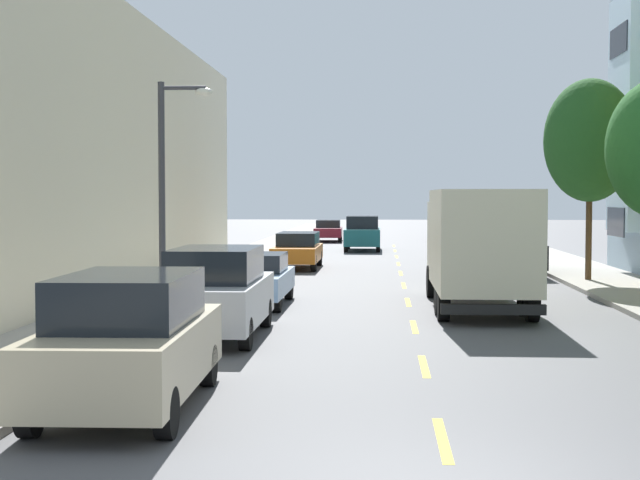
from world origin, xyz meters
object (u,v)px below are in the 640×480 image
at_px(parked_sedan_burgundy, 328,230).
at_px(delivery_box_truck, 478,241).
at_px(street_tree_third, 590,141).
at_px(parked_suv_silver, 216,292).
at_px(parked_suv_black, 513,249).
at_px(parked_sedan_sky, 255,278).
at_px(parked_suv_champagne, 129,340).
at_px(parked_wagon_forest, 489,244).
at_px(street_lamp, 169,178).
at_px(parked_pickup_navy, 458,228).
at_px(moving_teal_sedan, 363,233).
at_px(parked_wagon_orange, 298,249).

bearing_deg(parked_sedan_burgundy, delivery_box_truck, -80.67).
bearing_deg(street_tree_third, parked_sedan_burgundy, 110.02).
distance_m(delivery_box_truck, parked_suv_silver, 8.10).
distance_m(street_tree_third, parked_suv_black, 5.77).
distance_m(parked_sedan_sky, parked_suv_champagne, 12.65).
bearing_deg(parked_wagon_forest, parked_sedan_sky, -114.85).
xyz_separation_m(parked_sedan_sky, parked_suv_silver, (-0.02, -5.97, 0.24)).
height_order(street_lamp, parked_wagon_forest, street_lamp).
relative_size(parked_pickup_navy, parked_suv_silver, 1.11).
relative_size(delivery_box_truck, parked_sedan_burgundy, 1.63).
bearing_deg(parked_suv_black, parked_sedan_burgundy, 108.51).
distance_m(parked_suv_black, moving_teal_sedan, 16.54).
distance_m(delivery_box_truck, moving_teal_sedan, 27.04).
distance_m(parked_pickup_navy, moving_teal_sedan, 13.77).
xyz_separation_m(parked_wagon_orange, parked_suv_champagne, (-0.08, -25.86, 0.18)).
bearing_deg(parked_suv_silver, street_lamp, 121.01).
relative_size(street_lamp, parked_suv_champagne, 1.17).
xyz_separation_m(parked_sedan_sky, moving_teal_sedan, (2.47, 26.08, 0.24)).
bearing_deg(parked_suv_black, delivery_box_truck, -102.41).
xyz_separation_m(parked_sedan_burgundy, parked_suv_silver, (0.01, -42.41, 0.24)).
xyz_separation_m(parked_wagon_orange, parked_suv_silver, (-0.03, -19.19, 0.18)).
relative_size(parked_suv_silver, parked_suv_champagne, 0.99).
bearing_deg(parked_sedan_burgundy, parked_sedan_sky, -89.95).
relative_size(parked_sedan_sky, parked_suv_silver, 0.94).
bearing_deg(parked_pickup_navy, street_lamp, -104.04).
bearing_deg(moving_teal_sedan, street_tree_third, -66.66).
relative_size(parked_pickup_navy, parked_suv_champagne, 1.10).
height_order(parked_sedan_burgundy, parked_wagon_forest, parked_wagon_forest).
bearing_deg(street_tree_third, parked_wagon_orange, 150.07).
xyz_separation_m(street_lamp, parked_suv_silver, (1.63, -2.71, -2.50)).
distance_m(parked_sedan_burgundy, parked_suv_black, 27.13).
bearing_deg(parked_sedan_burgundy, parked_suv_champagne, -90.06).
bearing_deg(parked_wagon_orange, parked_sedan_burgundy, 90.09).
relative_size(delivery_box_truck, parked_wagon_forest, 1.56).
bearing_deg(delivery_box_truck, parked_suv_champagne, -117.23).
height_order(parked_sedan_burgundy, moving_teal_sedan, moving_teal_sedan).
relative_size(parked_suv_silver, moving_teal_sedan, 1.00).
bearing_deg(moving_teal_sedan, street_lamp, -98.00).
distance_m(parked_suv_silver, parked_suv_champagne, 6.68).
distance_m(parked_sedan_burgundy, parked_wagon_forest, 19.93).
distance_m(parked_wagon_orange, moving_teal_sedan, 13.10).
bearing_deg(parked_sedan_burgundy, street_tree_third, -69.98).
relative_size(street_tree_third, parked_suv_black, 1.44).
height_order(parked_sedan_burgundy, parked_wagon_orange, parked_wagon_orange).
bearing_deg(street_lamp, parked_suv_black, 53.77).
bearing_deg(parked_sedan_sky, street_lamp, -116.93).
xyz_separation_m(parked_pickup_navy, parked_wagon_orange, (-8.75, -25.12, -0.02)).
relative_size(parked_wagon_forest, moving_teal_sedan, 0.98).
relative_size(parked_suv_black, parked_suv_silver, 1.00).
bearing_deg(delivery_box_truck, parked_suv_silver, -139.14).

